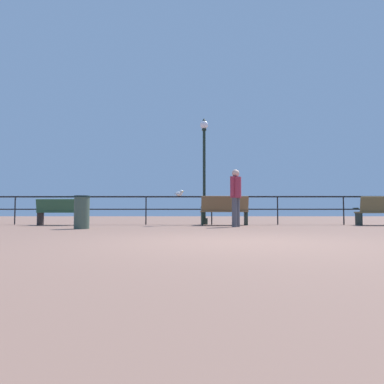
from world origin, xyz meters
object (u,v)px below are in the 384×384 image
(bench_near_right, at_px, (381,210))
(bench_near_left, at_px, (224,209))
(person_by_bench, at_px, (236,194))
(bench_far_left, at_px, (59,211))
(trash_bin, at_px, (82,212))
(seagull_on_rail, at_px, (179,193))
(lamppost_center, at_px, (204,164))

(bench_near_right, bearing_deg, bench_near_left, 179.94)
(bench_near_left, relative_size, person_by_bench, 0.93)
(bench_far_left, height_order, trash_bin, trash_bin)
(seagull_on_rail, bearing_deg, bench_near_right, -5.47)
(bench_far_left, height_order, lamppost_center, lamppost_center)
(seagull_on_rail, distance_m, trash_bin, 3.93)
(bench_far_left, distance_m, lamppost_center, 5.15)
(trash_bin, bearing_deg, seagull_on_rail, 51.49)
(lamppost_center, distance_m, trash_bin, 4.91)
(bench_near_right, bearing_deg, lamppost_center, 171.96)
(bench_near_left, bearing_deg, bench_near_right, -0.06)
(bench_near_right, distance_m, person_by_bench, 5.07)
(seagull_on_rail, bearing_deg, bench_far_left, -171.08)
(bench_far_left, distance_m, person_by_bench, 5.83)
(bench_near_left, relative_size, lamppost_center, 0.42)
(bench_far_left, xyz_separation_m, bench_near_right, (10.57, -0.02, 0.01))
(bench_far_left, bearing_deg, lamppost_center, 9.41)
(bench_far_left, bearing_deg, bench_near_left, -0.13)
(trash_bin, bearing_deg, bench_near_right, 14.86)
(lamppost_center, distance_m, person_by_bench, 2.51)
(trash_bin, bearing_deg, bench_far_left, 122.12)
(bench_near_right, relative_size, trash_bin, 1.68)
(bench_far_left, distance_m, trash_bin, 2.86)
(bench_near_left, xyz_separation_m, bench_near_right, (5.12, -0.01, -0.03))
(bench_near_right, relative_size, seagull_on_rail, 4.00)
(bench_near_right, bearing_deg, seagull_on_rail, 174.53)
(bench_near_left, distance_m, seagull_on_rail, 1.73)
(person_by_bench, bearing_deg, bench_near_left, 100.55)
(seagull_on_rail, bearing_deg, bench_near_left, -22.64)
(trash_bin, bearing_deg, bench_near_left, 31.52)
(bench_near_left, relative_size, seagull_on_rail, 4.34)
(bench_near_left, relative_size, bench_near_right, 1.09)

